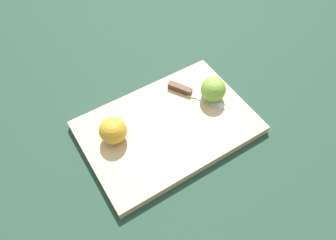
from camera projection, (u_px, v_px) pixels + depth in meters
name	position (u px, v px, depth m)	size (l,w,h in m)	color
ground_plane	(168.00, 130.00, 0.86)	(4.00, 4.00, 0.00)	#1E3828
cutting_board	(168.00, 127.00, 0.85)	(0.47, 0.35, 0.02)	tan
apple_half_left	(113.00, 131.00, 0.79)	(0.07, 0.07, 0.07)	gold
apple_half_right	(213.00, 90.00, 0.87)	(0.07, 0.07, 0.07)	olive
knife	(185.00, 91.00, 0.90)	(0.08, 0.17, 0.02)	silver
apple_slice	(196.00, 89.00, 0.91)	(0.07, 0.07, 0.00)	#EFE5C6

